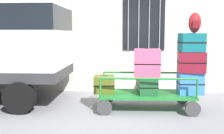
{
  "coord_description": "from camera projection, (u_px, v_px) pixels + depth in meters",
  "views": [
    {
      "loc": [
        0.26,
        -5.33,
        1.73
      ],
      "look_at": [
        -0.04,
        0.6,
        0.97
      ],
      "focal_mm": 42.22,
      "sensor_mm": 36.0,
      "label": 1
    }
  ],
  "objects": [
    {
      "name": "building_wall",
      "position": [
        117.0,
        7.0,
        7.73
      ],
      "size": [
        12.0,
        0.38,
        5.0
      ],
      "color": "beige",
      "rests_on": "ground"
    },
    {
      "name": "suitcase_center_bottom",
      "position": [
        190.0,
        83.0,
        5.95
      ],
      "size": [
        0.57,
        0.41,
        0.5
      ],
      "color": "#3372C6",
      "rests_on": "luggage_cart"
    },
    {
      "name": "suitcase_midleft_middle",
      "position": [
        147.0,
        63.0,
        5.97
      ],
      "size": [
        0.6,
        0.56,
        0.64
      ],
      "color": "#CC4C72",
      "rests_on": "suitcase_midleft_bottom"
    },
    {
      "name": "cart_railing",
      "position": [
        147.0,
        78.0,
        5.98
      ],
      "size": [
        2.08,
        0.92,
        0.43
      ],
      "color": "#1E722D",
      "rests_on": "luggage_cart"
    },
    {
      "name": "ground_plane",
      "position": [
        112.0,
        117.0,
        5.52
      ],
      "size": [
        40.0,
        40.0,
        0.0
      ],
      "primitive_type": "plane",
      "color": "gray"
    },
    {
      "name": "luggage_cart",
      "position": [
        146.0,
        96.0,
        6.03
      ],
      "size": [
        2.18,
        1.06,
        0.37
      ],
      "color": "#1E722D",
      "rests_on": "ground"
    },
    {
      "name": "suitcase_center_top",
      "position": [
        191.0,
        42.0,
        5.86
      ],
      "size": [
        0.53,
        0.53,
        0.41
      ],
      "color": "#0F5960",
      "rests_on": "suitcase_center_middle"
    },
    {
      "name": "suitcase_midleft_bottom",
      "position": [
        147.0,
        85.0,
        6.03
      ],
      "size": [
        0.47,
        0.73,
        0.37
      ],
      "color": "#194C28",
      "rests_on": "luggage_cart"
    },
    {
      "name": "suitcase_left_bottom",
      "position": [
        104.0,
        84.0,
        6.09
      ],
      "size": [
        0.51,
        0.5,
        0.4
      ],
      "color": "#4C5119",
      "rests_on": "luggage_cart"
    },
    {
      "name": "backpack",
      "position": [
        195.0,
        23.0,
        5.73
      ],
      "size": [
        0.27,
        0.22,
        0.44
      ],
      "color": "maroon",
      "rests_on": "suitcase_center_top"
    },
    {
      "name": "suitcase_center_middle",
      "position": [
        191.0,
        62.0,
        5.85
      ],
      "size": [
        0.61,
        0.46,
        0.46
      ],
      "color": "maroon",
      "rests_on": "suitcase_center_bottom"
    }
  ]
}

